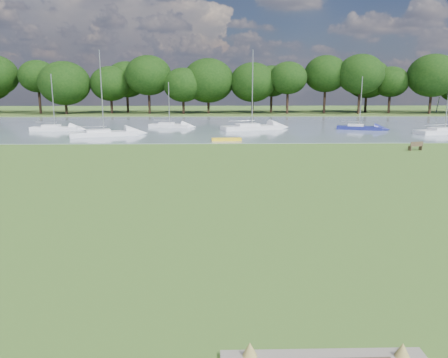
{
  "coord_description": "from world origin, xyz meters",
  "views": [
    {
      "loc": [
        -2.22,
        -20.55,
        5.47
      ],
      "look_at": [
        -1.76,
        -2.0,
        1.55
      ],
      "focal_mm": 35.0,
      "sensor_mm": 36.0,
      "label": 1
    }
  ],
  "objects_px": {
    "kayak": "(227,139)",
    "sailboat_6": "(169,124)",
    "sailboat_2": "(54,127)",
    "sailboat_3": "(251,126)",
    "sailboat_0": "(359,126)",
    "sailboat_5": "(103,132)",
    "sailboat_7": "(444,130)",
    "riverbank_bench": "(416,146)"
  },
  "relations": [
    {
      "from": "kayak",
      "to": "sailboat_6",
      "type": "bearing_deg",
      "value": 111.53
    },
    {
      "from": "sailboat_2",
      "to": "sailboat_3",
      "type": "relative_size",
      "value": 0.7
    },
    {
      "from": "sailboat_2",
      "to": "sailboat_6",
      "type": "distance_m",
      "value": 14.66
    },
    {
      "from": "sailboat_0",
      "to": "sailboat_3",
      "type": "bearing_deg",
      "value": -159.9
    },
    {
      "from": "sailboat_5",
      "to": "sailboat_7",
      "type": "relative_size",
      "value": 0.96
    },
    {
      "from": "sailboat_7",
      "to": "sailboat_2",
      "type": "bearing_deg",
      "value": 157.78
    },
    {
      "from": "sailboat_0",
      "to": "sailboat_5",
      "type": "relative_size",
      "value": 0.72
    },
    {
      "from": "sailboat_0",
      "to": "sailboat_6",
      "type": "distance_m",
      "value": 25.15
    },
    {
      "from": "sailboat_2",
      "to": "sailboat_5",
      "type": "bearing_deg",
      "value": -38.11
    },
    {
      "from": "riverbank_bench",
      "to": "sailboat_2",
      "type": "height_order",
      "value": "sailboat_2"
    },
    {
      "from": "sailboat_5",
      "to": "sailboat_7",
      "type": "xyz_separation_m",
      "value": [
        39.67,
        1.41,
        -0.0
      ]
    },
    {
      "from": "sailboat_7",
      "to": "sailboat_0",
      "type": "bearing_deg",
      "value": 132.09
    },
    {
      "from": "sailboat_0",
      "to": "sailboat_6",
      "type": "bearing_deg",
      "value": -167.93
    },
    {
      "from": "kayak",
      "to": "sailboat_0",
      "type": "bearing_deg",
      "value": 29.32
    },
    {
      "from": "sailboat_0",
      "to": "sailboat_7",
      "type": "xyz_separation_m",
      "value": [
        8.42,
        -5.22,
        0.04
      ]
    },
    {
      "from": "riverbank_bench",
      "to": "sailboat_5",
      "type": "distance_m",
      "value": 32.43
    },
    {
      "from": "sailboat_5",
      "to": "sailboat_7",
      "type": "height_order",
      "value": "sailboat_7"
    },
    {
      "from": "sailboat_3",
      "to": "sailboat_2",
      "type": "bearing_deg",
      "value": 161.65
    },
    {
      "from": "sailboat_6",
      "to": "sailboat_7",
      "type": "xyz_separation_m",
      "value": [
        33.27,
        -9.1,
        0.06
      ]
    },
    {
      "from": "sailboat_2",
      "to": "sailboat_5",
      "type": "height_order",
      "value": "sailboat_5"
    },
    {
      "from": "sailboat_3",
      "to": "sailboat_5",
      "type": "distance_m",
      "value": 18.63
    },
    {
      "from": "sailboat_0",
      "to": "sailboat_2",
      "type": "relative_size",
      "value": 0.96
    },
    {
      "from": "sailboat_7",
      "to": "sailboat_3",
      "type": "bearing_deg",
      "value": 150.24
    },
    {
      "from": "sailboat_0",
      "to": "kayak",
      "type": "bearing_deg",
      "value": -125.66
    },
    {
      "from": "sailboat_0",
      "to": "sailboat_7",
      "type": "height_order",
      "value": "sailboat_7"
    },
    {
      "from": "sailboat_0",
      "to": "sailboat_5",
      "type": "bearing_deg",
      "value": -147.08
    },
    {
      "from": "kayak",
      "to": "sailboat_5",
      "type": "distance_m",
      "value": 14.62
    },
    {
      "from": "sailboat_0",
      "to": "sailboat_6",
      "type": "relative_size",
      "value": 1.11
    },
    {
      "from": "sailboat_0",
      "to": "sailboat_2",
      "type": "height_order",
      "value": "sailboat_2"
    },
    {
      "from": "riverbank_bench",
      "to": "sailboat_5",
      "type": "height_order",
      "value": "sailboat_5"
    },
    {
      "from": "sailboat_3",
      "to": "sailboat_7",
      "type": "relative_size",
      "value": 1.02
    },
    {
      "from": "kayak",
      "to": "sailboat_3",
      "type": "height_order",
      "value": "sailboat_3"
    },
    {
      "from": "sailboat_3",
      "to": "sailboat_6",
      "type": "height_order",
      "value": "sailboat_3"
    },
    {
      "from": "sailboat_2",
      "to": "sailboat_0",
      "type": "bearing_deg",
      "value": 2.17
    },
    {
      "from": "sailboat_2",
      "to": "sailboat_3",
      "type": "xyz_separation_m",
      "value": [
        25.04,
        0.35,
        0.06
      ]
    },
    {
      "from": "sailboat_0",
      "to": "sailboat_3",
      "type": "xyz_separation_m",
      "value": [
        -13.92,
        0.2,
        0.08
      ]
    },
    {
      "from": "sailboat_6",
      "to": "kayak",
      "type": "bearing_deg",
      "value": -50.36
    },
    {
      "from": "sailboat_2",
      "to": "sailboat_6",
      "type": "height_order",
      "value": "sailboat_2"
    },
    {
      "from": "kayak",
      "to": "sailboat_2",
      "type": "bearing_deg",
      "value": 148.02
    },
    {
      "from": "sailboat_7",
      "to": "kayak",
      "type": "bearing_deg",
      "value": 177.56
    },
    {
      "from": "riverbank_bench",
      "to": "kayak",
      "type": "distance_m",
      "value": 17.83
    },
    {
      "from": "riverbank_bench",
      "to": "sailboat_5",
      "type": "xyz_separation_m",
      "value": [
        -30.17,
        11.9,
        0.1
      ]
    }
  ]
}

